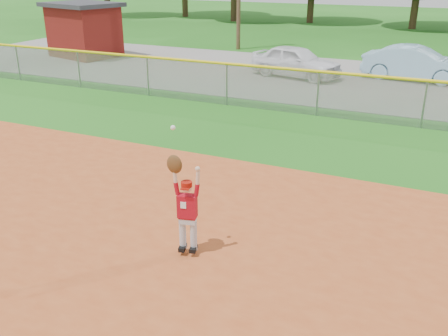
% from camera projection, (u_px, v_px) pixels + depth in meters
% --- Properties ---
extents(ground, '(120.00, 120.00, 0.00)m').
position_uv_depth(ground, '(163.00, 266.00, 8.49)').
color(ground, '#1E6216').
rests_on(ground, ground).
extents(parking_strip, '(44.00, 10.00, 0.03)m').
position_uv_depth(parking_strip, '(352.00, 80.00, 21.94)').
color(parking_strip, slate).
rests_on(parking_strip, ground).
extents(car_white_a, '(4.35, 2.49, 1.39)m').
position_uv_depth(car_white_a, '(296.00, 61.00, 22.31)').
color(car_white_a, white).
rests_on(car_white_a, parking_strip).
extents(car_blue, '(4.56, 2.00, 1.46)m').
position_uv_depth(car_blue, '(415.00, 63.00, 21.68)').
color(car_blue, '#90BED7').
rests_on(car_blue, parking_strip).
extents(utility_shed, '(4.46, 3.84, 2.87)m').
position_uv_depth(utility_shed, '(84.00, 30.00, 27.05)').
color(utility_shed, '#5C110D').
rests_on(utility_shed, ground).
extents(outfield_fence, '(40.06, 0.10, 1.55)m').
position_uv_depth(outfield_fence, '(318.00, 90.00, 16.56)').
color(outfield_fence, gray).
rests_on(outfield_fence, ground).
extents(ballplayer, '(0.58, 0.30, 2.27)m').
position_uv_depth(ballplayer, '(185.00, 205.00, 8.45)').
color(ballplayer, silver).
rests_on(ballplayer, ground).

